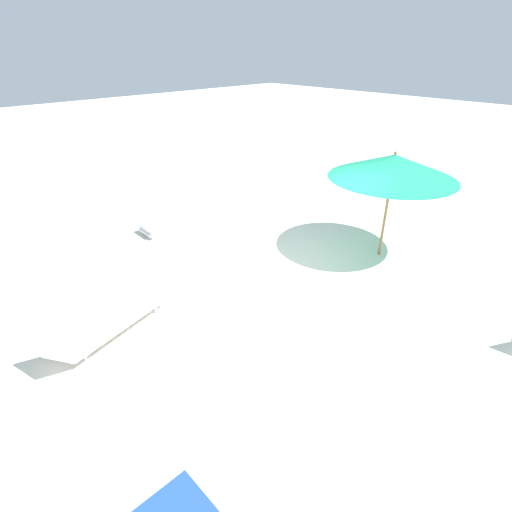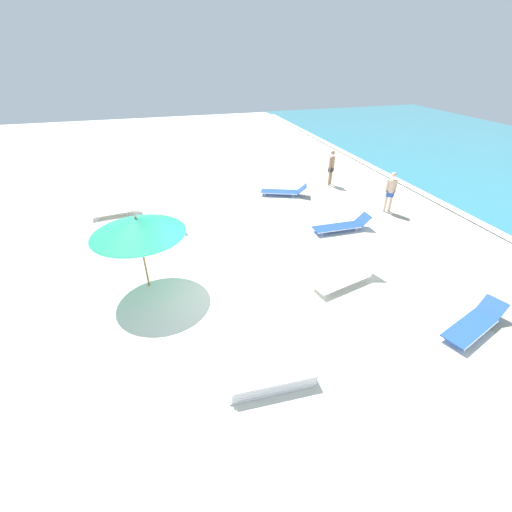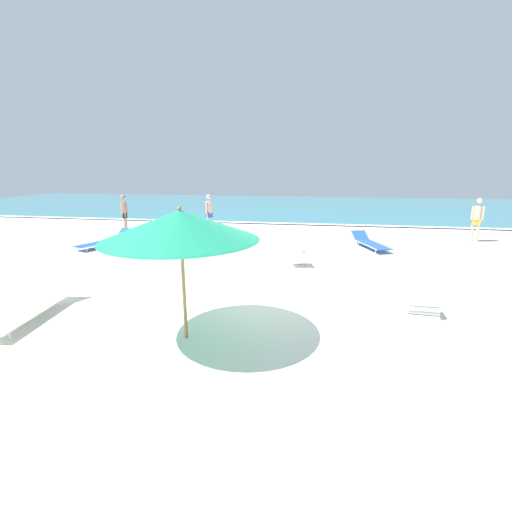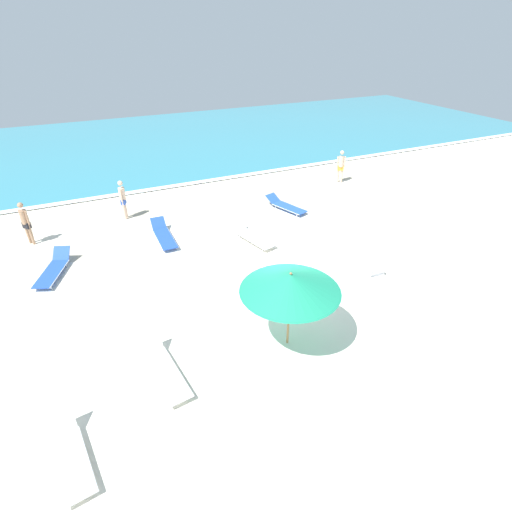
{
  "view_description": "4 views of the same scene",
  "coord_description": "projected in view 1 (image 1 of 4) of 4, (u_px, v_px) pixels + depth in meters",
  "views": [
    {
      "loc": [
        -4.64,
        5.64,
        4.24
      ],
      "look_at": [
        -0.35,
        1.53,
        1.03
      ],
      "focal_mm": 28.0,
      "sensor_mm": 36.0,
      "label": 1
    },
    {
      "loc": [
        8.1,
        -1.08,
        6.21
      ],
      "look_at": [
        -0.37,
        1.39,
        0.77
      ],
      "focal_mm": 24.0,
      "sensor_mm": 36.0,
      "label": 2
    },
    {
      "loc": [
        1.31,
        -7.09,
        2.89
      ],
      "look_at": [
        -0.07,
        1.02,
        0.8
      ],
      "focal_mm": 24.0,
      "sensor_mm": 36.0,
      "label": 3
    },
    {
      "loc": [
        -5.1,
        -8.98,
        7.69
      ],
      "look_at": [
        -0.39,
        1.14,
        1.07
      ],
      "focal_mm": 28.0,
      "sensor_mm": 36.0,
      "label": 4
    }
  ],
  "objects": [
    {
      "name": "lounger_stack",
      "position": [
        177.0,
        221.0,
        10.24
      ],
      "size": [
        0.69,
        1.92,
        0.32
      ],
      "rotation": [
        0.0,
        0.0,
        -0.04
      ],
      "color": "white",
      "rests_on": "ground_plane"
    },
    {
      "name": "ground_plane",
      "position": [
        296.0,
        273.0,
        8.43
      ],
      "size": [
        60.0,
        60.0,
        0.16
      ],
      "color": "silver"
    },
    {
      "name": "beach_umbrella",
      "position": [
        393.0,
        167.0,
        8.05
      ],
      "size": [
        2.6,
        2.6,
        2.32
      ],
      "color": "#9E7547",
      "rests_on": "ground_plane"
    },
    {
      "name": "sun_lounger_mid_beach_pair_a",
      "position": [
        100.0,
        328.0,
        6.35
      ],
      "size": [
        1.14,
        2.32,
        0.59
      ],
      "rotation": [
        0.0,
        0.0,
        0.25
      ],
      "color": "white",
      "rests_on": "ground_plane"
    }
  ]
}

